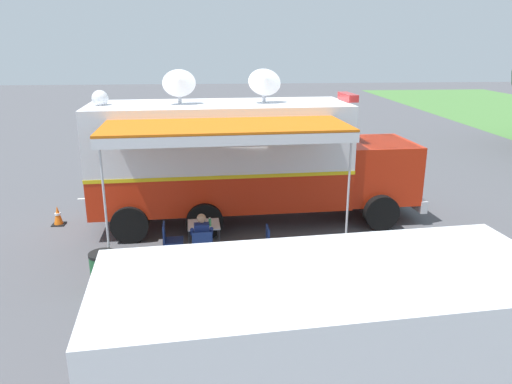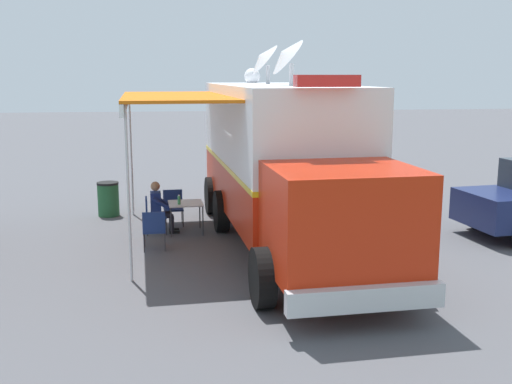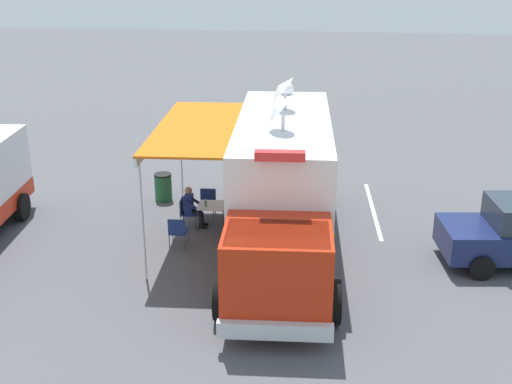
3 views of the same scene
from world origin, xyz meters
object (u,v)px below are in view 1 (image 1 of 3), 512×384
at_px(folding_table, 204,226).
at_px(water_bottle, 210,222).
at_px(seated_responder, 202,236).
at_px(folding_chair_spare_by_truck, 263,241).
at_px(trash_bin, 104,273).
at_px(folding_chair_beside_table, 169,237).
at_px(car_behind_truck, 240,148).
at_px(folding_chair_at_table, 202,244).
at_px(command_truck, 246,157).
at_px(traffic_cone, 58,216).
at_px(support_truck, 367,367).

height_order(folding_table, water_bottle, water_bottle).
relative_size(water_bottle, seated_responder, 0.18).
xyz_separation_m(folding_chair_spare_by_truck, trash_bin, (1.31, -3.51, -0.06)).
relative_size(folding_chair_beside_table, car_behind_truck, 0.20).
bearing_deg(folding_chair_beside_table, folding_chair_at_table, 58.64).
bearing_deg(water_bottle, folding_table, -133.67).
bearing_deg(folding_chair_beside_table, seated_responder, 68.88).
distance_m(command_truck, folding_table, 2.77).
bearing_deg(trash_bin, folding_table, 134.19).
bearing_deg(water_bottle, traffic_cone, -118.04).
bearing_deg(traffic_cone, trash_bin, 27.76).
height_order(command_truck, traffic_cone, command_truck).
height_order(folding_chair_at_table, seated_responder, seated_responder).
height_order(folding_chair_beside_table, folding_chair_spare_by_truck, same).
bearing_deg(command_truck, seated_responder, -24.55).
relative_size(water_bottle, support_truck, 0.03).
bearing_deg(traffic_cone, seated_responder, 56.42).
distance_m(folding_table, car_behind_truck, 8.63).
bearing_deg(command_truck, folding_chair_beside_table, -40.44).
bearing_deg(car_behind_truck, trash_bin, -17.97).
bearing_deg(folding_chair_spare_by_truck, folding_chair_beside_table, -100.16).
bearing_deg(command_truck, folding_chair_at_table, -22.98).
bearing_deg(support_truck, car_behind_truck, -177.10).
relative_size(folding_chair_spare_by_truck, car_behind_truck, 0.20).
bearing_deg(seated_responder, trash_bin, -55.48).
relative_size(water_bottle, folding_chair_spare_by_truck, 0.26).
bearing_deg(traffic_cone, folding_chair_beside_table, 53.88).
height_order(folding_table, folding_chair_spare_by_truck, folding_chair_spare_by_truck).
bearing_deg(seated_responder, traffic_cone, -123.58).
distance_m(folding_chair_beside_table, support_truck, 7.17).
distance_m(folding_chair_at_table, seated_responder, 0.23).
bearing_deg(seated_responder, car_behind_truck, 171.41).
distance_m(water_bottle, support_truck, 6.91).
distance_m(folding_chair_spare_by_truck, support_truck, 6.15).
bearing_deg(support_truck, water_bottle, -163.45).
height_order(folding_table, folding_chair_beside_table, folding_chair_beside_table).
bearing_deg(folding_chair_at_table, support_truck, 19.79).
xyz_separation_m(seated_responder, car_behind_truck, (-9.14, 1.38, 0.23)).
distance_m(command_truck, traffic_cone, 5.77).
distance_m(seated_responder, traffic_cone, 5.13).
bearing_deg(support_truck, seated_responder, -160.69).
bearing_deg(seated_responder, folding_chair_beside_table, -111.12).
distance_m(folding_chair_at_table, trash_bin, 2.38).
relative_size(water_bottle, traffic_cone, 0.39).
bearing_deg(command_truck, folding_table, -29.78).
relative_size(folding_table, folding_chair_spare_by_truck, 0.97).
distance_m(folding_chair_beside_table, seated_responder, 0.89).
bearing_deg(water_bottle, command_truck, 155.09).
bearing_deg(folding_chair_at_table, folding_chair_spare_by_truck, 93.72).
bearing_deg(car_behind_truck, traffic_cone, -41.84).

